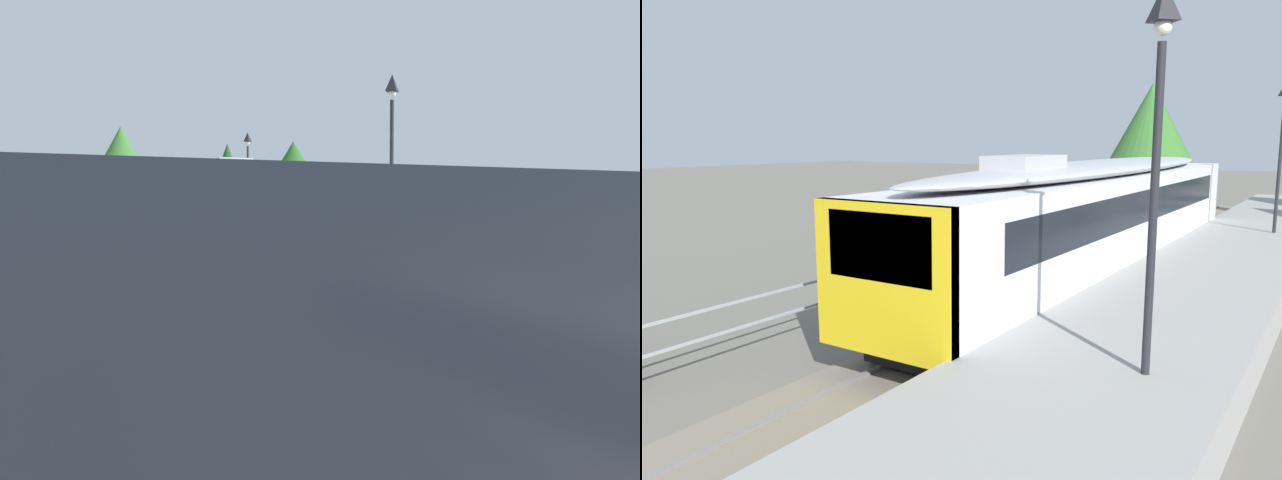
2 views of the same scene
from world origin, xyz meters
TOP-DOWN VIEW (x-y plane):
  - ground_plane at (-3.00, 22.00)m, footprint 160.00×160.00m
  - track_rails at (0.00, 22.00)m, footprint 3.20×60.00m
  - commuter_train at (0.00, 27.82)m, footprint 2.82×20.38m
  - station_platform at (3.25, 22.00)m, footprint 3.90×60.00m
  - platform_lamp_mid_platform at (4.01, 18.86)m, footprint 0.34×0.34m
  - platform_lamp_far_end at (4.01, 34.85)m, footprint 0.34×0.34m
  - speed_limit_sign at (-2.06, 8.18)m, footprint 0.61×0.10m
  - carpark_fence at (-3.30, 12.00)m, footprint 0.06×36.06m
  - parked_hatchback_blue at (-5.54, 10.45)m, footprint 4.02×1.81m
  - parked_hatchback_grey at (-5.66, 14.59)m, footprint 4.01×1.79m
  - tree_behind_carpark at (8.14, 38.94)m, footprint 5.35×5.35m
  - tree_behind_station_far at (5.57, 46.03)m, footprint 3.66×3.66m
  - tree_distant_left at (-2.21, 40.56)m, footprint 5.23×5.23m

SIDE VIEW (x-z plane):
  - ground_plane at x=-3.00m, z-range 0.00..0.00m
  - track_rails at x=0.00m, z-range -0.04..0.10m
  - station_platform at x=3.25m, z-range 0.00..0.90m
  - parked_hatchback_blue at x=-5.54m, z-range 0.03..1.56m
  - parked_hatchback_grey at x=-5.66m, z-range 0.03..1.56m
  - carpark_fence at x=-3.30m, z-range 0.28..1.53m
  - speed_limit_sign at x=-2.06m, z-range 0.72..3.53m
  - commuter_train at x=0.00m, z-range 0.28..4.02m
  - tree_behind_carpark at x=8.14m, z-range 0.97..7.29m
  - tree_behind_station_far at x=5.57m, z-range 0.86..7.58m
  - tree_distant_left at x=-2.21m, z-range 1.00..7.95m
  - platform_lamp_mid_platform at x=4.01m, z-range 1.95..7.30m
  - platform_lamp_far_end at x=4.01m, z-range 1.95..7.30m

